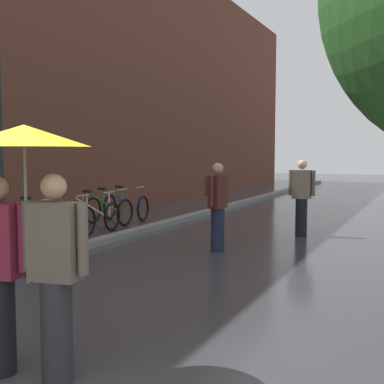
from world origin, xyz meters
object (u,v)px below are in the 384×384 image
(parked_bicycle_3, at_px, (34,225))
(litter_bin, at_px, (8,251))
(parked_bicycle_5, at_px, (94,214))
(parked_bicycle_7, at_px, (126,207))
(parked_bicycle_4, at_px, (68,219))
(pedestrian_walking_far, at_px, (217,205))
(couple_under_umbrella, at_px, (25,213))
(pedestrian_walking_midground, at_px, (302,197))
(parked_bicycle_6, at_px, (109,210))

(parked_bicycle_3, xyz_separation_m, litter_bin, (1.78, -2.39, 0.05))
(parked_bicycle_5, xyz_separation_m, parked_bicycle_7, (-0.20, 1.70, 0.00))
(parked_bicycle_5, bearing_deg, parked_bicycle_4, -90.54)
(parked_bicycle_5, distance_m, parked_bicycle_7, 1.72)
(parked_bicycle_3, distance_m, parked_bicycle_5, 1.95)
(pedestrian_walking_far, bearing_deg, couple_under_umbrella, -83.70)
(couple_under_umbrella, xyz_separation_m, pedestrian_walking_far, (-0.61, 5.49, -0.50))
(parked_bicycle_3, bearing_deg, couple_under_umbrella, -46.65)
(pedestrian_walking_midground, bearing_deg, litter_bin, -118.42)
(parked_bicycle_4, bearing_deg, couple_under_umbrella, -52.46)
(parked_bicycle_3, relative_size, pedestrian_walking_far, 0.64)
(couple_under_umbrella, height_order, pedestrian_walking_far, couple_under_umbrella)
(parked_bicycle_7, bearing_deg, pedestrian_walking_midground, -4.73)
(parked_bicycle_3, height_order, litter_bin, parked_bicycle_3)
(parked_bicycle_7, xyz_separation_m, pedestrian_walking_far, (3.92, -2.81, 0.52))
(parked_bicycle_7, xyz_separation_m, litter_bin, (1.91, -6.04, 0.05))
(parked_bicycle_4, height_order, couple_under_umbrella, couple_under_umbrella)
(parked_bicycle_6, xyz_separation_m, pedestrian_walking_midground, (4.92, 0.47, 0.50))
(parked_bicycle_6, distance_m, parked_bicycle_7, 0.88)
(parked_bicycle_3, height_order, pedestrian_walking_far, pedestrian_walking_far)
(parked_bicycle_3, distance_m, pedestrian_walking_midground, 5.83)
(parked_bicycle_5, xyz_separation_m, parked_bicycle_6, (-0.17, 0.83, 0.00))
(pedestrian_walking_far, bearing_deg, litter_bin, -121.87)
(parked_bicycle_7, height_order, pedestrian_walking_far, pedestrian_walking_far)
(parked_bicycle_6, relative_size, couple_under_umbrella, 0.51)
(parked_bicycle_3, distance_m, litter_bin, 2.98)
(parked_bicycle_4, xyz_separation_m, litter_bin, (1.71, -3.37, 0.05))
(couple_under_umbrella, relative_size, litter_bin, 2.50)
(pedestrian_walking_far, bearing_deg, parked_bicycle_4, 177.77)
(couple_under_umbrella, xyz_separation_m, litter_bin, (-2.61, 2.26, -0.97))
(parked_bicycle_7, bearing_deg, parked_bicycle_5, -83.15)
(parked_bicycle_5, xyz_separation_m, litter_bin, (1.70, -4.33, 0.05))
(parked_bicycle_6, xyz_separation_m, litter_bin, (1.87, -5.16, 0.05))
(parked_bicycle_5, distance_m, couple_under_umbrella, 7.95)
(parked_bicycle_6, distance_m, couple_under_umbrella, 8.73)
(couple_under_umbrella, bearing_deg, parked_bicycle_6, 121.15)
(parked_bicycle_5, distance_m, pedestrian_walking_midground, 4.95)
(parked_bicycle_5, relative_size, parked_bicycle_6, 1.03)
(parked_bicycle_3, xyz_separation_m, parked_bicycle_4, (0.06, 0.98, 0.00))
(parked_bicycle_4, distance_m, pedestrian_walking_far, 3.76)
(parked_bicycle_4, distance_m, litter_bin, 3.78)
(parked_bicycle_4, relative_size, parked_bicycle_6, 1.00)
(parked_bicycle_3, height_order, parked_bicycle_5, same)
(parked_bicycle_3, bearing_deg, parked_bicycle_7, 92.10)
(litter_bin, distance_m, pedestrian_walking_far, 3.83)
(parked_bicycle_6, distance_m, pedestrian_walking_midground, 4.96)
(parked_bicycle_5, height_order, litter_bin, parked_bicycle_5)
(couple_under_umbrella, relative_size, pedestrian_walking_midground, 1.24)
(litter_bin, relative_size, pedestrian_walking_far, 0.50)
(parked_bicycle_5, distance_m, pedestrian_walking_far, 3.91)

